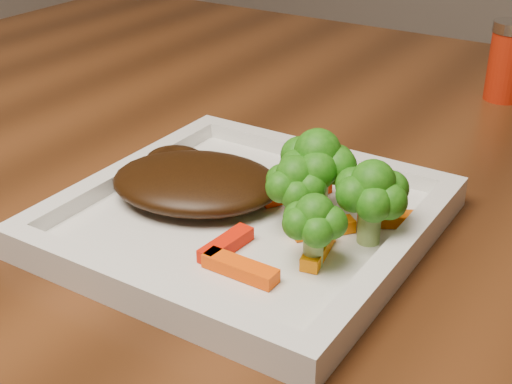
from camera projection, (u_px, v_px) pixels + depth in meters
The scene contains 13 objects.
plate at pixel (245, 223), 0.57m from camera, with size 0.27×0.27×0.01m, color white.
steak at pixel (196, 182), 0.59m from camera, with size 0.14×0.11×0.03m, color black.
broccoli_0 at pixel (317, 176), 0.55m from camera, with size 0.07×0.07×0.07m, color #1C6510, non-canonical shape.
broccoli_1 at pixel (371, 203), 0.52m from camera, with size 0.06×0.06×0.06m, color #106311, non-canonical shape.
broccoli_2 at pixel (314, 229), 0.49m from camera, with size 0.05×0.05×0.06m, color #207213, non-canonical shape.
broccoli_3 at pixel (295, 191), 0.54m from camera, with size 0.06×0.06×0.06m, color #146210, non-canonical shape.
carrot_0 at pixel (240, 268), 0.49m from camera, with size 0.06×0.02×0.01m, color #FF4C04.
carrot_2 at pixel (226, 245), 0.52m from camera, with size 0.05×0.01×0.01m, color red.
carrot_3 at pixel (393, 219), 0.55m from camera, with size 0.05×0.01×0.01m, color #E45803.
carrot_4 at pixel (295, 191), 0.59m from camera, with size 0.06×0.02×0.01m, color #F43203.
carrot_5 at pixel (318, 250), 0.51m from camera, with size 0.05×0.01×0.01m, color orange.
carrot_6 at pixel (324, 228), 0.54m from camera, with size 0.05×0.01×0.01m, color #FF7104.
spice_shaker at pixel (508, 61), 0.82m from camera, with size 0.04×0.04×0.09m, color #AA1F09.
Camera 1 is at (0.19, -0.64, 1.04)m, focal length 50.00 mm.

